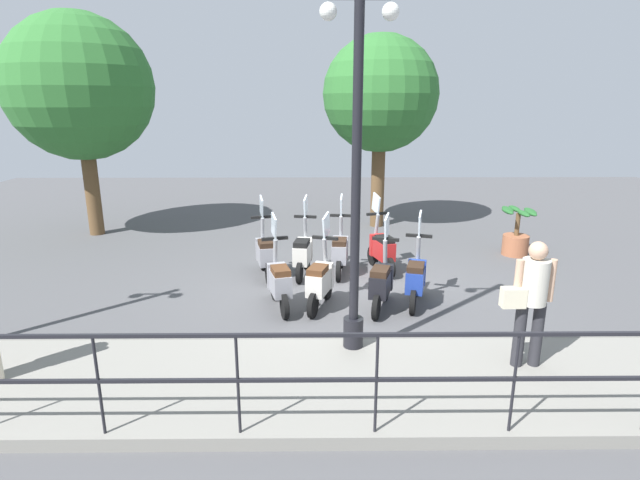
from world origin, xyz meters
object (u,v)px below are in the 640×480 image
object	(u,v)px
scooter_near_1	(381,282)
lamp_post_near	(356,193)
scooter_near_0	(416,277)
scooter_far_2	(303,252)
potted_palm	(516,236)
scooter_far_0	(382,248)
tree_large	(80,88)
pedestrian_with_bag	(531,295)
scooter_far_1	(340,251)
scooter_near_3	(279,281)
scooter_near_2	(320,280)
tree_distant	(380,95)
scooter_far_3	(265,253)

from	to	relation	value
scooter_near_1	lamp_post_near	bearing A→B (deg)	177.44
scooter_near_0	scooter_far_2	xyz separation A→B (m)	(1.45, 1.91, 0.00)
potted_palm	scooter_far_0	distance (m)	3.32
potted_palm	scooter_far_0	world-z (taller)	scooter_far_0
scooter_near_0	tree_large	bearing A→B (deg)	72.66
pedestrian_with_bag	scooter_far_2	size ratio (longest dim) A/B	1.03
scooter_far_1	pedestrian_with_bag	bearing A→B (deg)	-144.89
scooter_far_2	scooter_far_0	bearing A→B (deg)	-71.76
scooter_far_2	scooter_near_3	bearing A→B (deg)	176.29
scooter_near_0	scooter_near_3	bearing A→B (deg)	109.38
lamp_post_near	scooter_far_1	distance (m)	3.73
scooter_near_2	scooter_far_1	bearing A→B (deg)	3.96
scooter_near_1	scooter_near_2	bearing A→B (deg)	102.74
scooter_near_1	scooter_far_0	bearing A→B (deg)	10.22
scooter_near_0	scooter_near_2	world-z (taller)	same
tree_large	scooter_far_0	world-z (taller)	tree_large
tree_distant	scooter_near_3	distance (m)	6.83
potted_palm	scooter_near_0	xyz separation A→B (m)	(-2.81, 2.78, 0.04)
scooter_near_0	scooter_near_3	size ratio (longest dim) A/B	1.00
scooter_near_0	scooter_far_1	world-z (taller)	same
scooter_far_1	scooter_near_3	bearing A→B (deg)	154.01
scooter_near_3	scooter_far_2	size ratio (longest dim) A/B	1.00
potted_palm	scooter_far_1	bearing A→B (deg)	107.60
pedestrian_with_bag	lamp_post_near	bearing A→B (deg)	74.26
tree_distant	scooter_far_2	world-z (taller)	tree_distant
pedestrian_with_bag	scooter_far_2	bearing A→B (deg)	35.39
scooter_far_2	tree_distant	bearing A→B (deg)	-16.43
tree_distant	potted_palm	bearing A→B (deg)	-134.79
scooter_near_3	scooter_far_1	world-z (taller)	same
potted_palm	scooter_far_2	distance (m)	4.88
scooter_near_1	scooter_near_3	bearing A→B (deg)	105.84
potted_palm	scooter_near_3	distance (m)	5.85
scooter_far_0	scooter_near_3	bearing A→B (deg)	117.59
scooter_far_1	scooter_near_2	bearing A→B (deg)	172.79
tree_distant	scooter_near_0	world-z (taller)	tree_distant
scooter_far_3	scooter_near_1	bearing A→B (deg)	-141.77
scooter_near_3	scooter_near_1	bearing A→B (deg)	-107.24
scooter_far_0	scooter_far_1	distance (m)	0.86
scooter_near_2	scooter_far_2	size ratio (longest dim) A/B	1.00
pedestrian_with_bag	tree_large	bearing A→B (deg)	47.88
scooter_near_1	scooter_far_3	distance (m)	2.62
pedestrian_with_bag	scooter_near_2	size ratio (longest dim) A/B	1.03
pedestrian_with_bag	scooter_far_0	bearing A→B (deg)	15.81
tree_large	scooter_near_3	size ratio (longest dim) A/B	3.49
lamp_post_near	pedestrian_with_bag	distance (m)	2.43
pedestrian_with_bag	scooter_near_1	size ratio (longest dim) A/B	1.03
lamp_post_near	tree_distant	xyz separation A→B (m)	(7.31, -1.19, 1.25)
scooter_far_3	lamp_post_near	bearing A→B (deg)	-168.34
scooter_far_3	scooter_near_2	bearing A→B (deg)	-158.92
scooter_far_1	tree_large	bearing A→B (deg)	68.89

